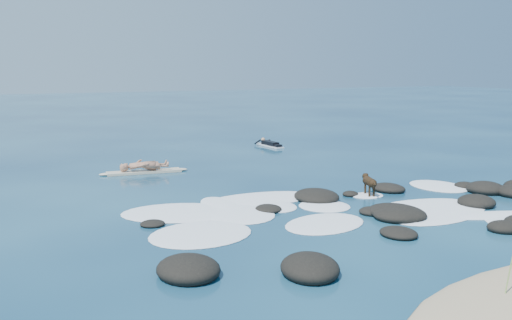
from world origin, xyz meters
TOP-DOWN VIEW (x-y plane):
  - ground at (0.00, 0.00)m, footprint 160.00×160.00m
  - reef_rocks at (0.83, -1.74)m, footprint 14.22×7.45m
  - breaking_foam at (-1.09, -0.37)m, footprint 12.28×8.36m
  - standing_surfer_rig at (-4.37, 7.95)m, footprint 3.52×0.89m
  - paddling_surfer_rig at (3.60, 12.52)m, footprint 1.02×2.28m
  - dog at (1.20, 0.73)m, footprint 0.50×1.13m

SIDE VIEW (x-z plane):
  - ground at x=0.00m, z-range 0.00..0.00m
  - breaking_foam at x=-1.09m, z-range -0.05..0.07m
  - reef_rocks at x=0.83m, z-range -0.16..0.37m
  - paddling_surfer_rig at x=3.60m, z-range -0.06..0.33m
  - dog at x=1.20m, z-range 0.12..0.85m
  - standing_surfer_rig at x=-4.37m, z-range -0.21..1.79m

